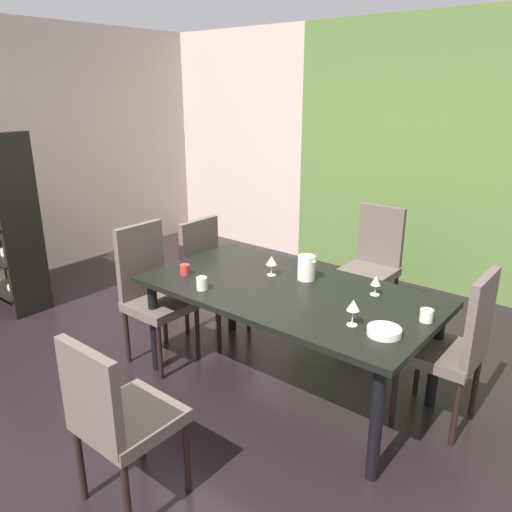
% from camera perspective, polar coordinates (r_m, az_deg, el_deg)
% --- Properties ---
extents(ground_plane, '(5.99, 5.56, 0.02)m').
position_cam_1_polar(ground_plane, '(3.96, -6.76, -12.47)').
color(ground_plane, black).
extents(back_panel_interior, '(2.10, 0.10, 2.73)m').
position_cam_1_polar(back_panel_interior, '(6.74, -2.16, 13.02)').
color(back_panel_interior, beige).
rests_on(back_panel_interior, ground_plane).
extents(garden_window_panel, '(3.89, 0.10, 2.73)m').
position_cam_1_polar(garden_window_panel, '(5.29, 23.49, 9.94)').
color(garden_window_panel, '#5A7838').
rests_on(garden_window_panel, ground_plane).
extents(dining_table, '(1.98, 1.06, 0.75)m').
position_cam_1_polar(dining_table, '(3.39, 3.58, -4.86)').
color(dining_table, black).
rests_on(dining_table, ground_plane).
extents(chair_head_far, '(0.44, 0.45, 1.04)m').
position_cam_1_polar(chair_head_far, '(4.58, 13.27, -0.38)').
color(chair_head_far, '#61534B').
rests_on(chair_head_far, ground_plane).
extents(chair_left_near, '(0.45, 0.44, 1.07)m').
position_cam_1_polar(chair_left_near, '(3.88, -11.81, -3.67)').
color(chair_left_near, '#61534B').
rests_on(chair_left_near, ground_plane).
extents(chair_left_far, '(0.45, 0.44, 0.98)m').
position_cam_1_polar(chair_left_far, '(4.28, -5.27, -1.67)').
color(chair_left_far, '#61534B').
rests_on(chair_left_far, ground_plane).
extents(chair_right_far, '(0.44, 0.44, 1.03)m').
position_cam_1_polar(chair_right_far, '(3.29, 21.87, -9.16)').
color(chair_right_far, '#61534B').
rests_on(chair_right_far, ground_plane).
extents(chair_head_near, '(0.44, 0.44, 0.95)m').
position_cam_1_polar(chair_head_near, '(2.61, -15.70, -17.02)').
color(chair_head_near, '#61534B').
rests_on(chair_head_near, ground_plane).
extents(wine_glass_center, '(0.08, 0.08, 0.14)m').
position_cam_1_polar(wine_glass_center, '(3.55, 1.79, -0.59)').
color(wine_glass_center, silver).
rests_on(wine_glass_center, dining_table).
extents(wine_glass_rear, '(0.07, 0.07, 0.16)m').
position_cam_1_polar(wine_glass_rear, '(2.86, 11.08, -5.61)').
color(wine_glass_rear, silver).
rests_on(wine_glass_rear, dining_table).
extents(wine_glass_south, '(0.06, 0.06, 0.13)m').
position_cam_1_polar(wine_glass_south, '(3.31, 13.53, -2.82)').
color(wine_glass_south, silver).
rests_on(wine_glass_south, dining_table).
extents(serving_bowl_near_shelf, '(0.19, 0.19, 0.04)m').
position_cam_1_polar(serving_bowl_near_shelf, '(2.83, 14.44, -8.33)').
color(serving_bowl_near_shelf, white).
rests_on(serving_bowl_near_shelf, dining_table).
extents(cup_corner, '(0.08, 0.08, 0.07)m').
position_cam_1_polar(cup_corner, '(3.05, 18.91, -6.45)').
color(cup_corner, white).
rests_on(cup_corner, dining_table).
extents(cup_left, '(0.07, 0.07, 0.09)m').
position_cam_1_polar(cup_left, '(3.33, -6.21, -3.14)').
color(cup_left, silver).
rests_on(cup_left, dining_table).
extents(cup_north, '(0.07, 0.07, 0.08)m').
position_cam_1_polar(cup_north, '(3.62, -8.14, -1.55)').
color(cup_north, red).
rests_on(cup_north, dining_table).
extents(pitcher_front, '(0.14, 0.12, 0.18)m').
position_cam_1_polar(pitcher_front, '(3.49, 5.79, -1.32)').
color(pitcher_front, white).
rests_on(pitcher_front, dining_table).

